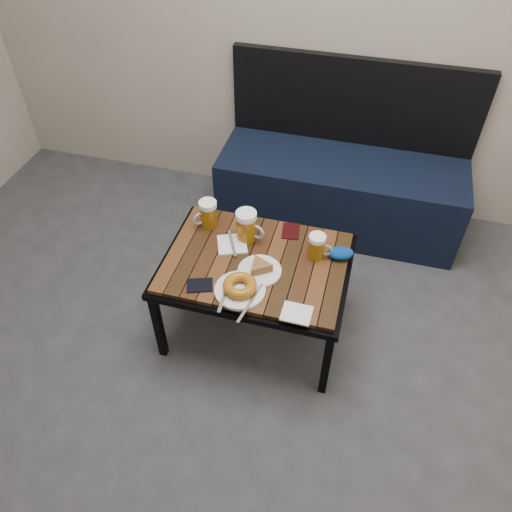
% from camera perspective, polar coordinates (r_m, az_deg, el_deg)
% --- Properties ---
extents(ground, '(4.00, 4.00, 0.00)m').
position_cam_1_polar(ground, '(2.20, -5.60, -24.85)').
color(ground, '#2D2D30').
rests_on(ground, ground).
extents(bench, '(1.40, 0.50, 0.95)m').
position_cam_1_polar(bench, '(3.03, 9.59, 8.06)').
color(bench, black).
rests_on(bench, ground).
extents(cafe_table, '(0.84, 0.62, 0.47)m').
position_cam_1_polar(cafe_table, '(2.26, 0.00, -1.29)').
color(cafe_table, black).
rests_on(cafe_table, ground).
extents(beer_mug_left, '(0.12, 0.12, 0.14)m').
position_cam_1_polar(beer_mug_left, '(2.37, -5.52, 4.84)').
color(beer_mug_left, '#8C550B').
rests_on(beer_mug_left, cafe_table).
extents(beer_mug_centre, '(0.15, 0.11, 0.15)m').
position_cam_1_polar(beer_mug_centre, '(2.28, -1.04, 3.45)').
color(beer_mug_centre, '#8C550B').
rests_on(beer_mug_centre, cafe_table).
extents(beer_mug_right, '(0.11, 0.08, 0.12)m').
position_cam_1_polar(beer_mug_right, '(2.22, 7.00, 1.09)').
color(beer_mug_right, '#8C550B').
rests_on(beer_mug_right, cafe_table).
extents(plate_pie, '(0.19, 0.19, 0.05)m').
position_cam_1_polar(plate_pie, '(2.17, 0.41, -1.45)').
color(plate_pie, white).
rests_on(plate_pie, cafe_table).
extents(plate_bagel, '(0.22, 0.28, 0.06)m').
position_cam_1_polar(plate_bagel, '(2.09, -1.86, -3.62)').
color(plate_bagel, white).
rests_on(plate_bagel, cafe_table).
extents(napkin_left, '(0.17, 0.17, 0.01)m').
position_cam_1_polar(napkin_left, '(2.30, -2.75, 1.35)').
color(napkin_left, white).
rests_on(napkin_left, cafe_table).
extents(napkin_right, '(0.12, 0.10, 0.01)m').
position_cam_1_polar(napkin_right, '(2.03, 4.66, -6.56)').
color(napkin_right, white).
rests_on(napkin_right, cafe_table).
extents(passport_navy, '(0.13, 0.11, 0.01)m').
position_cam_1_polar(passport_navy, '(2.14, -6.45, -3.34)').
color(passport_navy, black).
rests_on(passport_navy, cafe_table).
extents(passport_burgundy, '(0.09, 0.12, 0.01)m').
position_cam_1_polar(passport_burgundy, '(2.37, 4.01, 2.86)').
color(passport_burgundy, black).
rests_on(passport_burgundy, cafe_table).
extents(knit_pouch, '(0.13, 0.11, 0.05)m').
position_cam_1_polar(knit_pouch, '(2.26, 9.65, 0.33)').
color(knit_pouch, '#050A85').
rests_on(knit_pouch, cafe_table).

